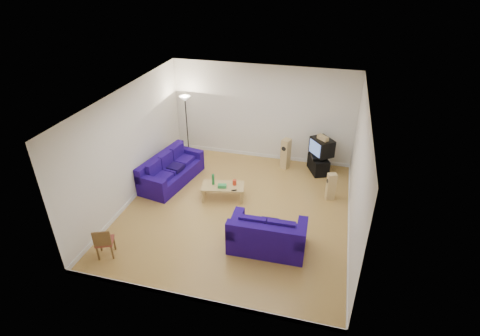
% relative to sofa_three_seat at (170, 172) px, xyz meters
% --- Properties ---
extents(room, '(6.01, 6.51, 3.21)m').
position_rel_sofa_three_seat_xyz_m(room, '(2.35, -0.94, 1.22)').
color(room, olive).
rests_on(room, ground).
extents(sofa_three_seat, '(1.37, 2.38, 0.87)m').
position_rel_sofa_three_seat_xyz_m(sofa_three_seat, '(0.00, 0.00, 0.00)').
color(sofa_three_seat, '#180755').
rests_on(sofa_three_seat, ground).
extents(sofa_loveseat, '(1.81, 1.03, 0.89)m').
position_rel_sofa_three_seat_xyz_m(sofa_loveseat, '(3.46, -2.27, 0.02)').
color(sofa_loveseat, '#180755').
rests_on(sofa_loveseat, ground).
extents(coffee_table, '(1.28, 0.81, 0.43)m').
position_rel_sofa_three_seat_xyz_m(coffee_table, '(1.84, -0.49, 0.06)').
color(coffee_table, tan).
rests_on(coffee_table, ground).
extents(bottle, '(0.08, 0.08, 0.32)m').
position_rel_sofa_three_seat_xyz_m(bottle, '(1.56, -0.50, 0.27)').
color(bottle, '#197233').
rests_on(bottle, coffee_table).
extents(tissue_box, '(0.26, 0.18, 0.10)m').
position_rel_sofa_three_seat_xyz_m(tissue_box, '(1.85, -0.60, 0.16)').
color(tissue_box, green).
rests_on(tissue_box, coffee_table).
extents(red_canister, '(0.11, 0.11, 0.15)m').
position_rel_sofa_three_seat_xyz_m(red_canister, '(2.15, -0.37, 0.19)').
color(red_canister, red).
rests_on(red_canister, coffee_table).
extents(remote, '(0.15, 0.10, 0.02)m').
position_rel_sofa_three_seat_xyz_m(remote, '(2.21, -0.67, 0.12)').
color(remote, black).
rests_on(remote, coffee_table).
extents(tv_stand, '(0.76, 0.95, 0.51)m').
position_rel_sofa_three_seat_xyz_m(tv_stand, '(4.35, 1.76, -0.07)').
color(tv_stand, black).
rests_on(tv_stand, ground).
extents(av_receiver, '(0.46, 0.52, 0.10)m').
position_rel_sofa_three_seat_xyz_m(av_receiver, '(4.29, 1.70, 0.24)').
color(av_receiver, black).
rests_on(av_receiver, tv_stand).
extents(television, '(0.83, 0.86, 0.54)m').
position_rel_sofa_three_seat_xyz_m(television, '(4.39, 1.79, 0.56)').
color(television, black).
rests_on(television, av_receiver).
extents(centre_speaker, '(0.38, 0.37, 0.13)m').
position_rel_sofa_three_seat_xyz_m(centre_speaker, '(4.39, 1.74, 0.89)').
color(centre_speaker, tan).
rests_on(centre_speaker, television).
extents(speaker_left, '(0.32, 0.36, 1.01)m').
position_rel_sofa_three_seat_xyz_m(speaker_left, '(3.28, 1.76, 0.18)').
color(speaker_left, tan).
rests_on(speaker_left, ground).
extents(speaker_right, '(0.29, 0.26, 0.82)m').
position_rel_sofa_three_seat_xyz_m(speaker_right, '(4.80, 0.26, 0.09)').
color(speaker_right, tan).
rests_on(speaker_right, ground).
extents(floor_lamp, '(0.37, 0.37, 2.15)m').
position_rel_sofa_three_seat_xyz_m(floor_lamp, '(-0.10, 1.76, 1.45)').
color(floor_lamp, black).
rests_on(floor_lamp, ground).
extents(dining_chair, '(0.51, 0.51, 0.81)m').
position_rel_sofa_three_seat_xyz_m(dining_chair, '(-0.07, -3.48, 0.13)').
color(dining_chair, brown).
rests_on(dining_chair, ground).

